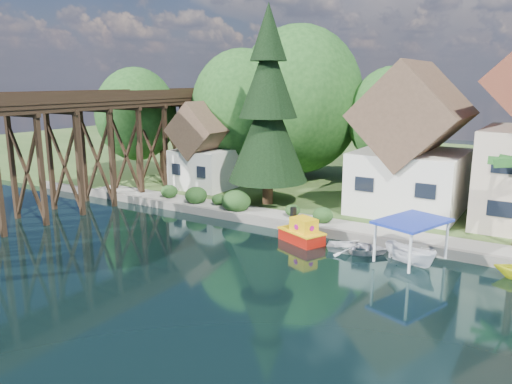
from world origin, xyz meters
TOP-DOWN VIEW (x-y plane):
  - ground at (0.00, 0.00)m, footprint 140.00×140.00m
  - bank at (0.00, 34.00)m, footprint 140.00×52.00m
  - seawall at (4.00, 8.00)m, footprint 60.00×0.40m
  - promenade at (6.00, 9.30)m, footprint 50.00×2.60m
  - trestle_bridge at (-16.00, 5.17)m, footprint 4.12×44.18m
  - house_left at (7.00, 16.00)m, footprint 7.64×8.64m
  - shed at (-11.00, 14.50)m, footprint 5.09×5.40m
  - bg_trees at (1.00, 21.25)m, footprint 49.90×13.30m
  - shrubs at (-4.60, 9.26)m, footprint 15.76×2.47m
  - conifer at (-3.06, 12.11)m, footprint 6.19×6.19m
  - tugboat at (3.00, 6.15)m, footprint 3.39×2.69m
  - boat_white_a at (6.69, 6.24)m, footprint 4.19×3.44m
  - boat_canopy at (9.90, 5.88)m, footprint 3.93×4.71m

SIDE VIEW (x-z plane):
  - ground at x=0.00m, z-range 0.00..0.00m
  - bank at x=0.00m, z-range 0.00..0.50m
  - seawall at x=4.00m, z-range 0.00..0.62m
  - boat_white_a at x=6.69m, z-range 0.00..0.76m
  - promenade at x=6.00m, z-range 0.50..0.56m
  - tugboat at x=3.00m, z-range -0.43..1.73m
  - boat_canopy at x=9.90m, z-range -0.18..2.41m
  - shrubs at x=-4.60m, z-range 0.38..2.08m
  - shed at x=-11.00m, z-range -0.10..7.75m
  - house_left at x=7.00m, z-range -0.37..10.65m
  - trestle_bridge at x=-16.00m, z-range 0.70..10.00m
  - bg_trees at x=1.00m, z-range 2.00..12.57m
  - conifer at x=-3.06m, z-range 0.22..15.46m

